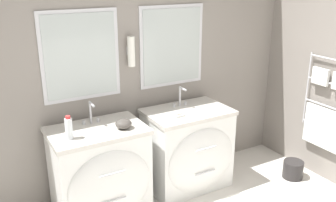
# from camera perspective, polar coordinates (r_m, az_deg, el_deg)

# --- Properties ---
(wall_back) EXTENTS (5.79, 0.15, 2.60)m
(wall_back) POSITION_cam_1_polar(r_m,az_deg,el_deg) (3.79, -8.29, 4.69)
(wall_back) COLOR gray
(wall_back) RESTS_ON ground_plane
(vanity_left) EXTENTS (0.88, 0.65, 0.88)m
(vanity_left) POSITION_cam_1_polar(r_m,az_deg,el_deg) (3.65, -10.18, -10.59)
(vanity_left) COLOR white
(vanity_left) RESTS_ON ground_plane
(vanity_right) EXTENTS (0.88, 0.65, 0.88)m
(vanity_right) POSITION_cam_1_polar(r_m,az_deg,el_deg) (4.03, 3.19, -7.29)
(vanity_right) COLOR white
(vanity_right) RESTS_ON ground_plane
(faucet_left) EXTENTS (0.17, 0.13, 0.22)m
(faucet_left) POSITION_cam_1_polar(r_m,az_deg,el_deg) (3.58, -11.65, -1.80)
(faucet_left) COLOR silver
(faucet_left) RESTS_ON vanity_left
(faucet_right) EXTENTS (0.17, 0.13, 0.22)m
(faucet_right) POSITION_cam_1_polar(r_m,az_deg,el_deg) (3.97, 1.94, 0.67)
(faucet_right) COLOR silver
(faucet_right) RESTS_ON vanity_right
(toiletry_bottle) EXTENTS (0.06, 0.06, 0.21)m
(toiletry_bottle) POSITION_cam_1_polar(r_m,az_deg,el_deg) (3.30, -14.88, -4.03)
(toiletry_bottle) COLOR silver
(toiletry_bottle) RESTS_ON vanity_left
(amenity_bowl) EXTENTS (0.15, 0.15, 0.09)m
(amenity_bowl) POSITION_cam_1_polar(r_m,az_deg,el_deg) (3.45, -6.79, -3.46)
(amenity_bowl) COLOR #4C4742
(amenity_bowl) RESTS_ON vanity_left
(soap_dish) EXTENTS (0.11, 0.08, 0.04)m
(soap_dish) POSITION_cam_1_polar(r_m,az_deg,el_deg) (3.71, 1.68, -2.12)
(soap_dish) COLOR white
(soap_dish) RESTS_ON vanity_right
(waste_bin) EXTENTS (0.23, 0.23, 0.20)m
(waste_bin) POSITION_cam_1_polar(r_m,az_deg,el_deg) (4.56, 18.51, -9.80)
(waste_bin) COLOR #282626
(waste_bin) RESTS_ON ground_plane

